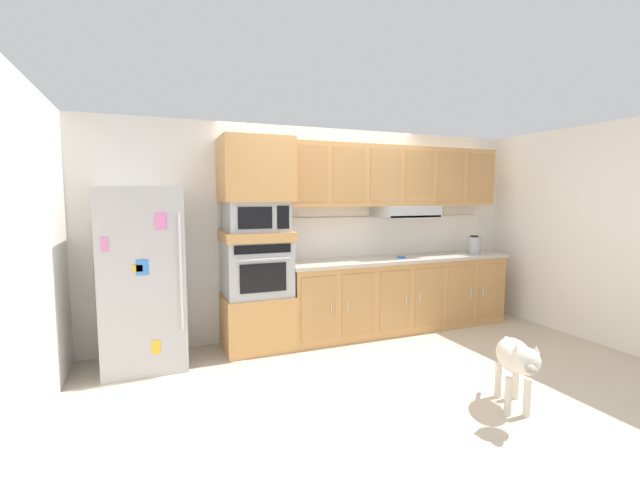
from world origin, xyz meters
name	(u,v)px	position (x,y,z in m)	size (l,w,h in m)	color
ground_plane	(361,360)	(0.00, 0.00, 0.00)	(9.60, 9.60, 0.00)	beige
back_kitchen_wall	(321,231)	(0.00, 1.11, 1.25)	(6.20, 0.12, 2.50)	silver
side_panel_left	(34,253)	(-2.80, 0.00, 1.25)	(0.12, 7.10, 2.50)	silver
side_panel_right	(562,231)	(2.80, 0.00, 1.25)	(0.12, 7.10, 2.50)	white
refrigerator	(143,278)	(-2.05, 0.68, 0.88)	(0.76, 0.73, 1.76)	#ADADB2
oven_base_cabinet	(257,321)	(-0.90, 0.75, 0.30)	(0.74, 0.62, 0.60)	tan
built_in_oven	(257,268)	(-0.90, 0.75, 0.90)	(0.70, 0.62, 0.60)	#A8AAAF
appliance_mid_shelf	(256,236)	(-0.90, 0.75, 1.25)	(0.74, 0.62, 0.10)	tan
microwave	(256,217)	(-0.90, 0.75, 1.46)	(0.64, 0.54, 0.32)	#A8AAAF
appliance_upper_cabinet	(255,170)	(-0.90, 0.75, 1.96)	(0.74, 0.62, 0.68)	tan
lower_cabinet_run	(399,295)	(0.92, 0.75, 0.44)	(2.91, 0.63, 0.88)	tan
countertop_slab	(399,259)	(0.92, 0.75, 0.90)	(2.95, 0.64, 0.04)	#BCB2A3
backsplash_panel	(388,235)	(0.92, 1.04, 1.17)	(2.95, 0.02, 0.50)	white
upper_cabinet_with_hood	(396,179)	(0.93, 0.87, 1.90)	(2.91, 0.48, 0.88)	tan
screwdriver	(401,257)	(0.91, 0.69, 0.93)	(0.16, 0.16, 0.03)	blue
electric_kettle	(474,245)	(2.05, 0.70, 1.03)	(0.17, 0.17, 0.24)	#A8AAAF
dog	(516,359)	(0.63, -1.39, 0.41)	(0.49, 0.72, 0.61)	beige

